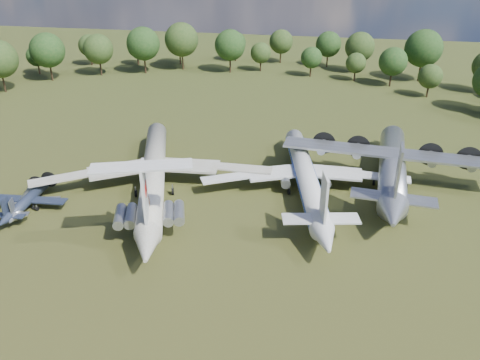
% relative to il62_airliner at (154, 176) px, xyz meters
% --- Properties ---
extents(ground, '(300.00, 300.00, 0.00)m').
position_rel_il62_airliner_xyz_m(ground, '(3.61, -3.50, -2.54)').
color(ground, '#264416').
rests_on(ground, ground).
extents(il62_airliner, '(53.86, 61.50, 5.07)m').
position_rel_il62_airliner_xyz_m(il62_airliner, '(0.00, 0.00, 0.00)').
color(il62_airliner, beige).
rests_on(il62_airliner, ground).
extents(tu104_jet, '(42.82, 51.77, 4.58)m').
position_rel_il62_airliner_xyz_m(tu104_jet, '(24.72, 4.33, -0.24)').
color(tu104_jet, silver).
rests_on(tu104_jet, ground).
extents(an12_transport, '(41.10, 45.08, 5.50)m').
position_rel_il62_airliner_xyz_m(an12_transport, '(38.97, 9.54, 0.22)').
color(an12_transport, '#A9ABB1').
rests_on(an12_transport, ground).
extents(small_prop_west, '(13.03, 17.02, 2.38)m').
position_rel_il62_airliner_xyz_m(small_prop_west, '(-17.14, -9.74, -1.35)').
color(small_prop_west, black).
rests_on(small_prop_west, ground).
extents(small_prop_northwest, '(13.85, 16.41, 2.07)m').
position_rel_il62_airliner_xyz_m(small_prop_northwest, '(-17.68, -9.79, -1.50)').
color(small_prop_northwest, '#ADAFB5').
rests_on(small_prop_northwest, ground).
extents(person_on_il62, '(0.74, 0.69, 1.69)m').
position_rel_il62_airliner_xyz_m(person_on_il62, '(4.41, -13.49, 3.38)').
color(person_on_il62, '#896046').
rests_on(person_on_il62, il62_airliner).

